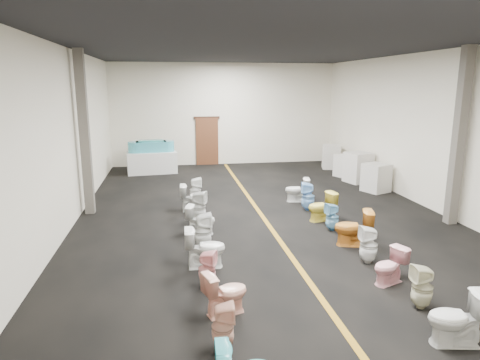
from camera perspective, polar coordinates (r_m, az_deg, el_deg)
The scene contains 35 objects.
floor at distance 12.01m, azimuth 2.86°, elevation -4.66°, with size 16.00×16.00×0.00m, color black.
ceiling at distance 11.50m, azimuth 3.11°, elevation 17.27°, with size 16.00×16.00×0.00m, color black.
wall_back at distance 19.40m, azimuth -2.10°, elevation 8.74°, with size 10.00×10.00×0.00m, color beige.
wall_front at distance 4.24m, azimuth 26.78°, elevation -6.89°, with size 10.00×10.00×0.00m, color beige.
wall_left at distance 11.56m, azimuth -22.13°, elevation 5.17°, with size 16.00×16.00×0.00m, color beige.
wall_right at distance 13.51m, azimuth 24.30°, elevation 5.93°, with size 16.00×16.00×0.00m, color beige.
aisle_stripe at distance 12.01m, azimuth 2.86°, elevation -4.65°, with size 0.12×15.60×0.01m, color #986916.
back_door at distance 19.37m, azimuth -4.41°, elevation 5.14°, with size 1.00×0.10×2.10m, color #562D19.
door_frame at distance 19.27m, azimuth -4.46°, elevation 8.30°, with size 1.15×0.08×0.10m, color #331C11.
column_left at distance 12.48m, azimuth -20.02°, elevation 5.82°, with size 0.25×0.25×4.50m, color #59544C.
column_right at distance 12.15m, azimuth 27.17°, elevation 5.03°, with size 0.25×0.25×4.50m, color #59544C.
display_table at distance 17.94m, azimuth -11.66°, elevation 2.33°, with size 1.97×0.98×0.87m, color silver.
bathtub at distance 17.84m, azimuth -11.75°, elevation 4.33°, with size 1.85×0.77×0.55m.
appliance_crate_a at distance 15.18m, azimuth 17.69°, elevation 0.28°, with size 0.74×0.74×0.95m, color beige.
appliance_crate_b at distance 16.44m, azimuth 15.46°, elevation 1.62°, with size 0.81×0.81×1.11m, color silver.
appliance_crate_c at distance 17.36m, azimuth 14.07°, elevation 1.86°, with size 0.77×0.77×0.87m, color silver.
appliance_crate_d at distance 18.90m, azimuth 12.05°, elevation 3.06°, with size 0.72×0.72×1.02m, color silver.
toilet_left_1 at distance 6.16m, azimuth -2.29°, elevation -18.97°, with size 0.31×0.31×0.68m, color #DDA28B.
toilet_left_2 at distance 6.97m, azimuth -1.95°, elevation -14.76°, with size 0.40×0.71×0.72m, color #F6AF98.
toilet_left_3 at distance 7.82m, azimuth -4.40°, elevation -11.75°, with size 0.31×0.32×0.69m, color pink.
toilet_left_4 at distance 8.60m, azimuth -4.68°, elevation -9.00°, with size 0.45×0.79×0.81m, color white.
toilet_left_5 at distance 9.51m, azimuth -4.94°, elevation -6.83°, with size 0.37×0.37×0.81m, color silver.
toilet_left_6 at distance 10.47m, azimuth -5.25°, elevation -5.30°, with size 0.40×0.69×0.71m, color silver.
toilet_left_7 at distance 11.28m, azimuth -5.54°, elevation -3.61°, with size 0.38×0.39×0.85m, color silver.
toilet_left_8 at distance 12.34m, azimuth -6.20°, elevation -2.36°, with size 0.44×0.76×0.78m, color silver.
toilet_left_9 at distance 13.21m, azimuth -5.95°, elevation -1.35°, with size 0.35×0.36×0.78m, color white.
toilet_right_1 at distance 6.90m, azimuth 26.97°, elevation -16.18°, with size 0.45×0.78×0.80m, color silver.
toilet_right_2 at distance 7.70m, azimuth 23.13°, elevation -12.99°, with size 0.33×0.34×0.74m, color beige.
toilet_right_3 at distance 8.38m, azimuth 19.34°, elevation -10.81°, with size 0.37×0.66×0.67m, color #F6ABB3.
toilet_right_4 at distance 9.13m, azimuth 16.77°, elevation -8.27°, with size 0.35×0.36×0.78m, color white.
toilet_right_5 at distance 9.98m, azimuth 14.86°, elevation -6.18°, with size 0.47×0.82×0.84m, color orange.
toilet_right_6 at distance 10.89m, azimuth 12.19°, elevation -4.84°, with size 0.32×0.32×0.70m, color #7DBCDF.
toilet_right_7 at distance 11.60m, azimuth 10.84°, elevation -3.51°, with size 0.43×0.76×0.77m, color #F1D84A.
toilet_right_8 at distance 12.46m, azimuth 9.05°, elevation -2.18°, with size 0.37×0.38×0.83m, color #88BDF3.
toilet_right_9 at distance 13.36m, azimuth 7.63°, elevation -1.31°, with size 0.42×0.73×0.75m, color white.
Camera 1 is at (-2.45, -11.20, 3.57)m, focal length 32.00 mm.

